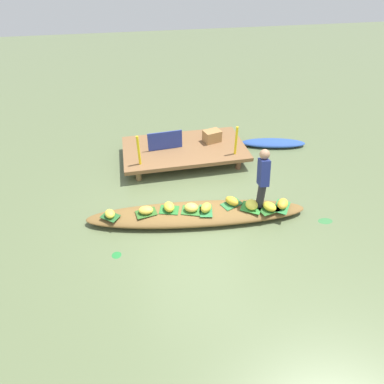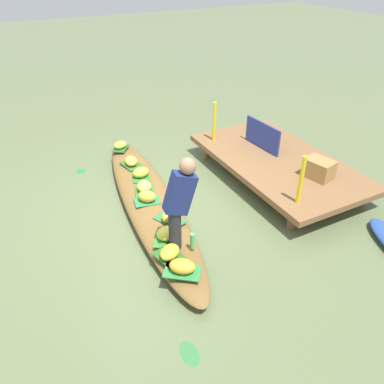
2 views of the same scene
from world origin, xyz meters
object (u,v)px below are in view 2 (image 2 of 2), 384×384
(banana_bunch_1, at_px, (168,233))
(market_banner, at_px, (262,136))
(banana_bunch_8, at_px, (170,252))
(water_bottle, at_px, (193,241))
(vendor_boat, at_px, (149,201))
(vendor_person, at_px, (180,200))
(banana_bunch_2, at_px, (182,266))
(banana_bunch_6, at_px, (144,186))
(banana_bunch_4, at_px, (120,145))
(banana_bunch_0, at_px, (147,196))
(banana_bunch_7, at_px, (141,172))
(produce_crate, at_px, (319,169))
(banana_bunch_5, at_px, (170,215))
(banana_bunch_3, at_px, (131,161))

(banana_bunch_1, bearing_deg, market_banner, 119.38)
(banana_bunch_8, height_order, water_bottle, water_bottle)
(vendor_boat, relative_size, vendor_person, 3.68)
(banana_bunch_2, relative_size, banana_bunch_8, 1.08)
(banana_bunch_2, relative_size, vendor_person, 0.25)
(water_bottle, distance_m, market_banner, 2.93)
(banana_bunch_2, bearing_deg, banana_bunch_6, 172.03)
(banana_bunch_2, relative_size, banana_bunch_4, 1.27)
(banana_bunch_0, xyz_separation_m, banana_bunch_1, (0.94, -0.09, -0.00))
(banana_bunch_7, distance_m, banana_bunch_8, 2.06)
(vendor_boat, bearing_deg, banana_bunch_7, 177.38)
(banana_bunch_8, bearing_deg, banana_bunch_7, 168.76)
(banana_bunch_7, distance_m, market_banner, 2.31)
(vendor_boat, bearing_deg, produce_crate, 76.06)
(banana_bunch_8, distance_m, vendor_person, 0.67)
(banana_bunch_7, bearing_deg, banana_bunch_2, -9.23)
(vendor_person, distance_m, produce_crate, 2.67)
(produce_crate, bearing_deg, banana_bunch_2, -74.40)
(vendor_boat, xyz_separation_m, banana_bunch_5, (0.75, 0.02, 0.21))
(banana_bunch_3, height_order, vendor_person, vendor_person)
(banana_bunch_6, bearing_deg, banana_bunch_2, -7.97)
(banana_bunch_2, xyz_separation_m, market_banner, (-2.08, 2.65, 0.28))
(banana_bunch_5, bearing_deg, banana_bunch_1, -28.66)
(banana_bunch_7, bearing_deg, banana_bunch_3, -179.98)
(banana_bunch_0, relative_size, market_banner, 0.31)
(banana_bunch_1, xyz_separation_m, water_bottle, (0.31, 0.21, 0.02))
(banana_bunch_2, relative_size, market_banner, 0.35)
(vendor_boat, height_order, produce_crate, produce_crate)
(banana_bunch_1, distance_m, water_bottle, 0.37)
(banana_bunch_3, bearing_deg, produce_crate, 50.59)
(banana_bunch_0, bearing_deg, banana_bunch_1, -5.55)
(banana_bunch_2, xyz_separation_m, banana_bunch_4, (-3.50, 0.42, -0.01))
(market_banner, relative_size, produce_crate, 2.03)
(banana_bunch_6, distance_m, banana_bunch_8, 1.60)
(vendor_boat, xyz_separation_m, banana_bunch_4, (-1.76, 0.14, 0.20))
(banana_bunch_1, relative_size, market_banner, 0.32)
(banana_bunch_7, distance_m, vendor_person, 1.98)
(banana_bunch_5, distance_m, water_bottle, 0.67)
(banana_bunch_5, xyz_separation_m, market_banner, (-1.08, 2.35, 0.29))
(banana_bunch_0, height_order, vendor_person, vendor_person)
(banana_bunch_3, distance_m, banana_bunch_8, 2.52)
(banana_bunch_4, distance_m, vendor_person, 3.13)
(vendor_person, bearing_deg, banana_bunch_3, 175.56)
(banana_bunch_5, xyz_separation_m, banana_bunch_7, (-1.32, 0.08, -0.00))
(banana_bunch_0, distance_m, banana_bunch_6, 0.30)
(banana_bunch_4, bearing_deg, produce_crate, 41.40)
(banana_bunch_0, height_order, banana_bunch_8, banana_bunch_0)
(banana_bunch_2, bearing_deg, produce_crate, 105.60)
(produce_crate, bearing_deg, banana_bunch_6, -113.14)
(banana_bunch_7, relative_size, vendor_person, 0.22)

